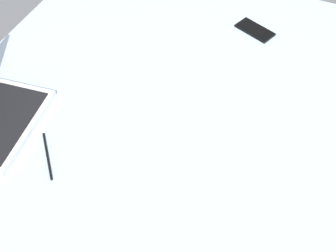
% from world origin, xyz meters
% --- Properties ---
extents(bed_mattress, '(1.80, 1.40, 0.18)m').
position_xyz_m(bed_mattress, '(0.00, 0.00, 0.09)').
color(bed_mattress, silver).
rests_on(bed_mattress, ground).
extents(cell_phone, '(0.12, 0.16, 0.01)m').
position_xyz_m(cell_phone, '(0.61, -0.13, 0.18)').
color(cell_phone, black).
rests_on(cell_phone, bed_mattress).
extents(charger_cable, '(0.13, 0.12, 0.01)m').
position_xyz_m(charger_cable, '(-0.17, 0.26, 0.18)').
color(charger_cable, black).
rests_on(charger_cable, bed_mattress).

